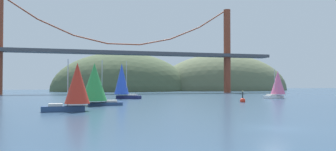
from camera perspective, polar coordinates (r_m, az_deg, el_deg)
ground_plane at (r=29.92m, az=18.31°, el=-8.92°), size 360.00×360.00×0.00m
headland_center at (r=161.07m, az=-8.11°, el=-2.74°), size 69.08×44.00×38.64m
headland_right at (r=177.04m, az=9.84°, el=-2.60°), size 74.56×44.00×39.39m
suspension_bridge at (r=121.32m, az=-7.89°, el=4.42°), size 121.30×6.00×34.52m
sailboat_pink_spinnaker at (r=87.36m, az=18.97°, el=-1.46°), size 7.29×4.93×7.56m
sailboat_green_sail at (r=57.06m, az=-12.92°, el=-1.32°), size 7.05×4.41×8.03m
sailboat_scarlet_sail at (r=46.55m, az=-16.14°, el=-1.74°), size 6.51×3.55×7.30m
sailboat_blue_spinnaker at (r=81.34m, az=-8.17°, el=-0.89°), size 7.21×6.44×9.47m
channel_buoy at (r=67.75m, az=13.20°, el=-4.36°), size 1.10×1.10×2.64m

